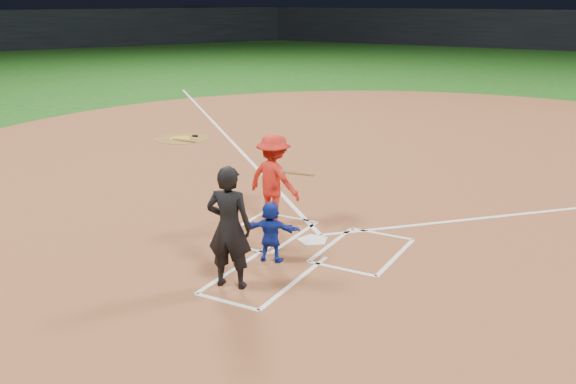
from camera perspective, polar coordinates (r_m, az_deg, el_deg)
The scene contains 12 objects.
ground at distance 11.72m, azimuth 2.23°, elevation -4.38°, with size 120.00×120.00×0.00m, color #154812.
home_plate_dirt at distance 17.05m, azimuth 11.34°, elevation 2.19°, with size 28.00×28.00×0.01m, color brown.
home_plate at distance 11.72m, azimuth 2.24°, elevation -4.29°, with size 0.60×0.60×0.02m, color white.
on_deck_circle at distance 20.33m, azimuth -9.38°, elevation 4.72°, with size 1.70×1.70×0.01m, color brown.
on_deck_logo at distance 20.33m, azimuth -9.38°, elevation 4.74°, with size 0.80×0.80×0.00m, color gold.
on_deck_bat_a at distance 20.42m, azimuth -8.62°, elevation 4.92°, with size 0.06×0.06×0.84m, color #9D6739.
on_deck_bat_c at distance 19.91m, azimuth -9.23°, elevation 4.57°, with size 0.06×0.06×0.84m, color olive.
bat_weight_donut at distance 20.51m, azimuth -8.25°, elevation 4.96°, with size 0.19×0.19×0.05m, color black.
catcher at distance 10.66m, azimuth -1.53°, elevation -3.53°, with size 0.97×0.31×1.04m, color #13289D.
umpire at distance 9.64m, azimuth -5.25°, elevation -3.15°, with size 0.70×0.46×1.91m, color black.
chalk_markings at distance 16.39m, azimuth 10.57°, elevation 1.67°, with size 28.35×17.32×0.01m.
batter_at_plate at distance 12.30m, azimuth -1.27°, elevation 1.10°, with size 1.39×0.98×1.78m.
Camera 1 is at (4.86, -9.77, 4.28)m, focal length 40.00 mm.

